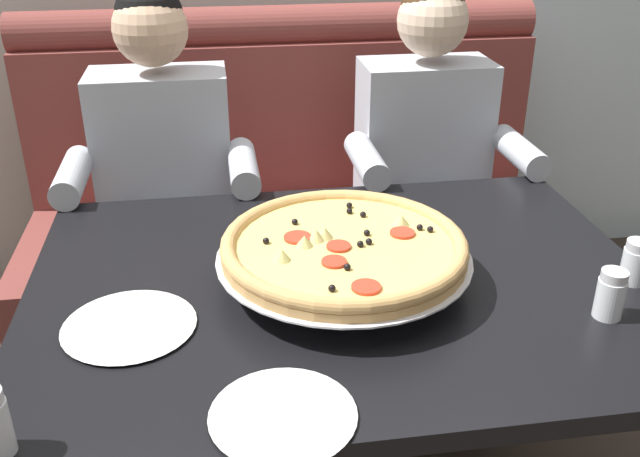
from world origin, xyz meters
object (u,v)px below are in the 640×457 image
Objects in this scene: diner_right at (431,170)px; shaker_pepper_flakes at (610,298)px; diner_left at (164,185)px; plate_near_right at (283,412)px; shaker_oregano at (635,265)px; patio_chair at (514,78)px; booth_bench at (292,231)px; plate_near_left at (129,323)px; dining_table at (342,312)px; pizza at (345,248)px.

diner_right is 12.74× the size of shaker_pepper_flakes.
plate_near_right is (0.24, -1.10, 0.06)m from diner_left.
patio_chair reaches higher than shaker_oregano.
patio_chair is at bearing 45.58° from booth_bench.
plate_near_left is at bearing 131.86° from plate_near_right.
diner_left reaches higher than patio_chair.
diner_left is (-0.41, 0.69, 0.04)m from dining_table.
shaker_pepper_flakes is at bearing -6.29° from plate_near_left.
shaker_pepper_flakes is at bearing -136.37° from shaker_oregano.
pizza is 0.44m from plate_near_right.
booth_bench is at bearing -134.42° from patio_chair.
dining_table is at bearing -120.47° from patio_chair.
booth_bench reaches higher than plate_near_right.
patio_chair is at bearing 59.53° from dining_table.
diner_right is at bearing 0.00° from diner_left.
pizza reaches higher than plate_near_right.
dining_table is 13.85× the size of shaker_oregano.
plate_near_right is at bearing -97.11° from booth_bench.
booth_bench is 2.09× the size of patio_chair.
dining_table is at bearing 15.40° from plate_near_left.
pizza is 0.52m from shaker_pepper_flakes.
dining_table is at bearing -59.47° from diner_left.
shaker_oregano is at bearing -76.09° from diner_right.
dining_table is 0.80m from diner_left.
dining_table is 5.19× the size of plate_near_left.
booth_bench is 1.41× the size of diner_right.
booth_bench is at bearing 112.33° from shaker_pepper_flakes.
diner_right is (0.41, 0.69, 0.04)m from dining_table.
plate_near_right is at bearing -163.66° from shaker_pepper_flakes.
plate_near_left is (-0.84, -0.81, 0.06)m from diner_right.
diner_right is 2.41× the size of pizza.
diner_left reaches higher than plate_near_right.
patio_chair reaches higher than plate_near_left.
plate_near_right is at bearing -113.47° from pizza.
patio_chair is at bearing 59.56° from diner_right.
shaker_oregano reaches higher than plate_near_left.
pizza is at bearing -119.90° from diner_right.
diner_right is 1.98m from patio_chair.
dining_table is at bearing 170.09° from shaker_oregano.
diner_left is 1.28m from shaker_oregano.
patio_chair is (0.92, 2.60, -0.28)m from shaker_pepper_flakes.
shaker_pepper_flakes is at bearing -85.18° from diner_right.
diner_right is at bearing -33.31° from booth_bench.
pizza is (-0.40, -0.70, 0.13)m from diner_right.
shaker_oregano is 0.83m from plate_near_right.
shaker_oregano is at bearing -60.39° from booth_bench.
diner_left is 13.41× the size of shaker_oregano.
patio_chair is (0.80, 2.49, -0.27)m from shaker_oregano.
pizza is 0.45m from plate_near_left.
diner_right reaches higher than shaker_oregano.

